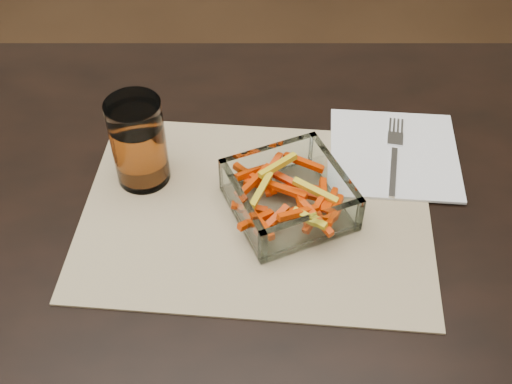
{
  "coord_description": "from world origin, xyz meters",
  "views": [
    {
      "loc": [
        0.09,
        -0.49,
        1.38
      ],
      "look_at": [
        0.09,
        0.07,
        0.78
      ],
      "focal_mm": 45.0,
      "sensor_mm": 36.0,
      "label": 1
    }
  ],
  "objects_px": {
    "tumbler": "(139,145)",
    "fork": "(394,153)",
    "glass_bowl": "(289,197)",
    "dining_table": "(187,290)"
  },
  "relations": [
    {
      "from": "glass_bowl",
      "to": "tumbler",
      "type": "bearing_deg",
      "value": 162.79
    },
    {
      "from": "tumbler",
      "to": "fork",
      "type": "relative_size",
      "value": 0.78
    },
    {
      "from": "tumbler",
      "to": "fork",
      "type": "height_order",
      "value": "tumbler"
    },
    {
      "from": "glass_bowl",
      "to": "fork",
      "type": "height_order",
      "value": "glass_bowl"
    },
    {
      "from": "dining_table",
      "to": "glass_bowl",
      "type": "height_order",
      "value": "glass_bowl"
    },
    {
      "from": "dining_table",
      "to": "fork",
      "type": "height_order",
      "value": "fork"
    },
    {
      "from": "dining_table",
      "to": "glass_bowl",
      "type": "bearing_deg",
      "value": 25.67
    },
    {
      "from": "fork",
      "to": "glass_bowl",
      "type": "bearing_deg",
      "value": -135.71
    },
    {
      "from": "tumbler",
      "to": "glass_bowl",
      "type": "bearing_deg",
      "value": -17.21
    },
    {
      "from": "glass_bowl",
      "to": "tumbler",
      "type": "distance_m",
      "value": 0.21
    }
  ]
}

